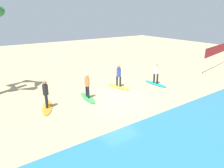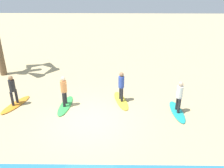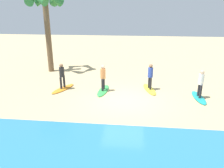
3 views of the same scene
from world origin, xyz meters
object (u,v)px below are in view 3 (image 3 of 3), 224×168
Objects in this scene: surfboard_yellow at (149,89)px; surfer_orange at (62,74)px; surfboard_green at (103,91)px; palm_tree at (45,5)px; surfer_teal at (201,82)px; surfboard_teal at (199,98)px; surfboard_orange at (63,89)px; surfer_yellow at (150,75)px; surfer_green at (103,76)px.

surfer_orange is at bearing -98.54° from surfboard_yellow.
surfboard_yellow is 1.00× the size of surfboard_green.
surfboard_green is at bearing 140.18° from palm_tree.
surfboard_yellow is (2.83, -1.10, -0.99)m from surfer_teal.
palm_tree reaches higher than surfboard_teal.
surfer_orange is (0.00, -0.00, 0.99)m from surfboard_orange.
surfboard_teal is 1.00× the size of surfboard_yellow.
palm_tree reaches higher than surfboard_orange.
surfer_yellow is at bearing -13.68° from surfboard_yellow.
surfboard_teal and surfboard_orange have the same top height.
surfer_teal is at bearing 174.80° from surfer_green.
surfer_green is (5.79, -0.53, 0.00)m from surfer_teal.
palm_tree reaches higher than surfboard_yellow.
surfboard_yellow is at bearing -114.45° from surfboard_teal.
surfboard_orange is (2.67, -0.07, 0.00)m from surfboard_green.
palm_tree is (10.81, -4.71, 4.19)m from surfer_teal.
surfboard_yellow is 3.18m from surfer_green.
surfer_teal is at bearing 90.65° from surfboard_green.
surfer_teal is 1.00× the size of surfer_green.
surfboard_yellow is 0.99m from surfer_yellow.
surfer_teal is 3.19m from surfboard_yellow.
surfer_yellow is at bearing -174.86° from surfer_orange.
surfer_yellow is at bearing 106.78° from surfboard_green.
surfer_green is at bearing 50.85° from surfboard_green.
palm_tree is (5.02, -4.19, 5.18)m from surfboard_green.
surfer_teal and surfer_green have the same top height.
surfer_green is 7.76m from palm_tree.
surfboard_green is (2.96, 0.57, -0.99)m from surfer_yellow.
surfboard_teal is at bearing -90.00° from surfer_teal.
surfboard_yellow and surfboard_green have the same top height.
surfer_yellow is 0.78× the size of surfboard_orange.
surfboard_teal is 1.00× the size of surfboard_green.
surfer_green is (-0.00, 0.00, 0.99)m from surfboard_green.
palm_tree is at bearing -128.04° from surfboard_yellow.
palm_tree is at bearing -24.36° from surfer_yellow.
surfboard_green is 8.34m from palm_tree.
surfboard_teal is at bearing 156.45° from palm_tree.
surfboard_green and surfboard_orange have the same top height.
palm_tree reaches higher than surfer_yellow.
surfboard_teal is at bearing 176.00° from surfer_orange.
surfer_yellow is at bearing -21.22° from surfer_teal.
surfboard_teal is 1.28× the size of surfer_green.
surfer_teal is 0.78× the size of surfboard_green.
surfboard_orange is at bearing -85.55° from surfboard_green.
surfboard_green is at bearing -45.00° from surfer_green.
surfboard_orange is at bearing -97.23° from surfboard_teal.
palm_tree reaches higher than surfboard_green.
surfboard_green is (5.79, -0.53, -0.99)m from surfer_teal.
surfboard_orange is (5.64, 0.51, -0.99)m from surfer_yellow.
surfer_orange is (8.47, -0.59, 0.99)m from surfboard_teal.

